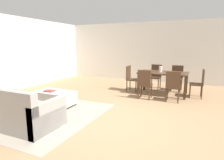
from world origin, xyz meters
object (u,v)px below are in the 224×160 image
at_px(couch, 10,111).
at_px(dining_chair_far_left, 156,75).
at_px(dining_chair_near_right, 173,85).
at_px(vase_centerpiece, 161,69).
at_px(book_on_ottoman, 49,91).
at_px(dining_table, 163,75).
at_px(dining_chair_head_west, 131,77).
at_px(dining_chair_near_left, 145,83).
at_px(ottoman_table, 55,97).
at_px(dining_chair_far_right, 177,76).
at_px(dining_chair_head_east, 199,82).

relative_size(couch, dining_chair_far_left, 2.34).
xyz_separation_m(dining_chair_near_right, vase_centerpiece, (-0.51, 0.78, 0.34)).
relative_size(couch, book_on_ottoman, 8.29).
xyz_separation_m(couch, book_on_ottoman, (-0.10, 1.30, 0.13)).
bearing_deg(dining_table, dining_chair_head_west, -179.18).
xyz_separation_m(couch, dining_chair_near_left, (2.11, 3.04, 0.23)).
relative_size(ottoman_table, dining_chair_far_right, 1.17).
height_order(ottoman_table, dining_chair_head_west, dining_chair_head_west).
bearing_deg(dining_chair_head_east, dining_chair_near_left, -150.83).
bearing_deg(dining_chair_head_west, dining_chair_near_left, -48.47).
xyz_separation_m(dining_table, dining_chair_near_right, (0.42, -0.81, -0.15)).
relative_size(dining_chair_near_left, dining_chair_head_west, 1.00).
bearing_deg(dining_chair_far_right, vase_centerpiece, -118.78).
bearing_deg(dining_chair_far_right, dining_chair_head_east, -46.16).
distance_m(dining_chair_head_east, book_on_ottoman, 4.57).
bearing_deg(dining_chair_head_west, dining_chair_near_right, -27.03).
bearing_deg(dining_chair_near_right, dining_chair_near_left, -178.30).
bearing_deg(dining_chair_far_right, dining_chair_near_left, -115.57).
bearing_deg(dining_chair_far_left, dining_table, -63.56).
xyz_separation_m(ottoman_table, dining_chair_head_west, (1.36, 2.49, 0.29)).
xyz_separation_m(couch, dining_chair_far_right, (2.90, 4.68, 0.23)).
bearing_deg(dining_chair_near_left, ottoman_table, -141.34).
bearing_deg(dining_chair_head_west, dining_chair_head_east, 0.93).
distance_m(dining_chair_far_left, dining_chair_head_east, 1.73).
xyz_separation_m(ottoman_table, dining_chair_far_left, (2.09, 3.33, 0.29)).
height_order(couch, dining_chair_head_east, dining_chair_head_east).
distance_m(dining_chair_far_left, vase_centerpiece, 0.97).
bearing_deg(ottoman_table, couch, -91.12).
xyz_separation_m(dining_table, dining_chair_near_left, (-0.41, -0.84, -0.15)).
relative_size(dining_chair_near_left, book_on_ottoman, 3.54).
bearing_deg(dining_chair_near_left, dining_chair_far_right, 64.43).
xyz_separation_m(dining_chair_far_right, vase_centerpiece, (-0.46, -0.84, 0.34)).
height_order(dining_table, vase_centerpiece, vase_centerpiece).
distance_m(couch, dining_chair_head_west, 4.11).
xyz_separation_m(dining_chair_head_west, book_on_ottoman, (-1.49, -2.56, -0.10)).
distance_m(couch, ottoman_table, 1.37).
bearing_deg(ottoman_table, book_on_ottoman, -151.09).
distance_m(dining_chair_near_left, book_on_ottoman, 2.82).
relative_size(dining_chair_far_left, dining_chair_far_right, 1.00).
bearing_deg(dining_chair_near_right, dining_chair_far_left, 116.99).
bearing_deg(dining_chair_near_left, dining_chair_head_east, 29.17).
xyz_separation_m(dining_chair_far_right, dining_chair_head_west, (-1.52, -0.82, 0.00)).
distance_m(dining_table, book_on_ottoman, 3.69).
xyz_separation_m(dining_chair_near_left, dining_chair_near_right, (0.84, 0.02, 0.00)).
distance_m(dining_chair_near_left, dining_chair_head_west, 1.10).
height_order(dining_chair_head_east, vase_centerpiece, vase_centerpiece).
bearing_deg(dining_chair_head_west, dining_table, 0.82).
distance_m(dining_chair_far_left, dining_chair_far_right, 0.78).
height_order(ottoman_table, book_on_ottoman, book_on_ottoman).
xyz_separation_m(ottoman_table, dining_chair_near_left, (2.09, 1.67, 0.29)).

